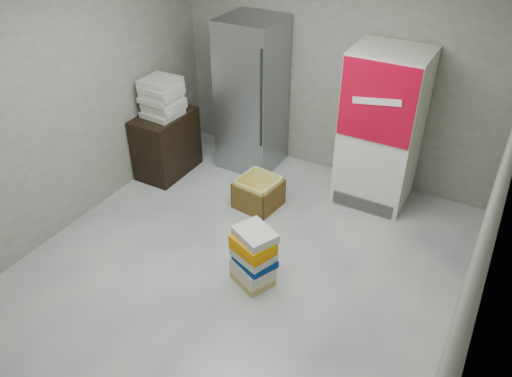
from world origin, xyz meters
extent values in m
plane|color=silver|center=(0.00, 0.00, 0.00)|extent=(5.00, 5.00, 0.00)
cube|color=gray|center=(0.00, 2.50, 1.40)|extent=(4.00, 0.04, 2.80)
cube|color=gray|center=(-2.00, 0.00, 1.40)|extent=(0.04, 5.00, 2.80)
cube|color=gray|center=(2.00, 0.00, 1.40)|extent=(0.04, 5.00, 2.80)
cube|color=#929599|center=(-0.90, 2.13, 0.95)|extent=(0.70, 0.70, 1.90)
cylinder|color=#333333|center=(-0.58, 1.77, 1.10)|extent=(0.02, 0.02, 1.19)
cube|color=silver|center=(0.75, 2.13, 0.90)|extent=(0.80, 0.70, 1.80)
cube|color=#B40521|center=(0.75, 1.77, 1.35)|extent=(0.78, 0.02, 0.85)
cube|color=white|center=(0.75, 1.75, 1.38)|extent=(0.50, 0.01, 0.14)
cube|color=#3F3F3F|center=(0.75, 1.77, 0.10)|extent=(0.70, 0.02, 0.15)
cube|color=black|center=(-1.73, 1.40, 0.40)|extent=(0.50, 0.80, 0.80)
cube|color=beige|center=(-1.72, 1.39, 0.83)|extent=(0.42, 0.42, 0.06)
cube|color=beige|center=(-1.71, 1.41, 0.90)|extent=(0.41, 0.41, 0.06)
cube|color=beige|center=(-1.71, 1.40, 0.96)|extent=(0.42, 0.42, 0.06)
cube|color=beige|center=(-1.73, 1.39, 1.03)|extent=(0.41, 0.41, 0.06)
cube|color=beige|center=(-1.71, 1.40, 1.09)|extent=(0.40, 0.40, 0.06)
cube|color=beige|center=(-1.71, 1.39, 1.16)|extent=(0.41, 0.41, 0.06)
cube|color=beige|center=(-1.73, 1.41, 1.22)|extent=(0.41, 0.41, 0.06)
cube|color=tan|center=(0.21, 0.17, 0.04)|extent=(0.45, 0.41, 0.08)
cube|color=beige|center=(0.22, 0.17, 0.11)|extent=(0.45, 0.41, 0.07)
cube|color=#B7B6AE|center=(0.22, 0.17, 0.19)|extent=(0.45, 0.41, 0.08)
cube|color=navy|center=(0.23, 0.19, 0.26)|extent=(0.45, 0.42, 0.07)
cube|color=#B7B6AE|center=(0.22, 0.18, 0.33)|extent=(0.44, 0.40, 0.08)
cube|color=orange|center=(0.22, 0.19, 0.41)|extent=(0.44, 0.39, 0.08)
cube|color=orange|center=(0.23, 0.16, 0.50)|extent=(0.45, 0.40, 0.09)
cube|color=#B7B6AE|center=(0.24, 0.18, 0.58)|extent=(0.46, 0.42, 0.08)
cube|color=beige|center=(0.17, 0.40, 0.02)|extent=(0.32, 0.27, 0.04)
cube|color=#B7B6AE|center=(0.15, 0.38, 0.07)|extent=(0.34, 0.29, 0.05)
cube|color=beige|center=(0.15, 0.41, 0.11)|extent=(0.30, 0.24, 0.04)
cube|color=yellow|center=(-0.34, 1.30, 0.01)|extent=(0.48, 0.48, 0.01)
cube|color=brown|center=(-0.32, 1.52, 0.16)|extent=(0.45, 0.07, 0.32)
cube|color=brown|center=(-0.37, 1.08, 0.16)|extent=(0.45, 0.07, 0.32)
cube|color=brown|center=(-0.56, 1.32, 0.16)|extent=(0.07, 0.45, 0.32)
cube|color=brown|center=(-0.13, 1.27, 0.16)|extent=(0.07, 0.45, 0.32)
cube|color=yellow|center=(-0.32, 1.50, 0.18)|extent=(0.41, 0.06, 0.37)
cube|color=yellow|center=(-0.37, 1.10, 0.18)|extent=(0.41, 0.06, 0.37)
cube|color=yellow|center=(-0.54, 1.32, 0.18)|extent=(0.06, 0.41, 0.37)
cube|color=yellow|center=(-0.14, 1.27, 0.18)|extent=(0.06, 0.41, 0.37)
cylinder|color=yellow|center=(0.26, 0.21, 0.03)|extent=(0.28, 0.28, 0.07)
camera|label=1|loc=(1.96, -2.86, 3.44)|focal=35.00mm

